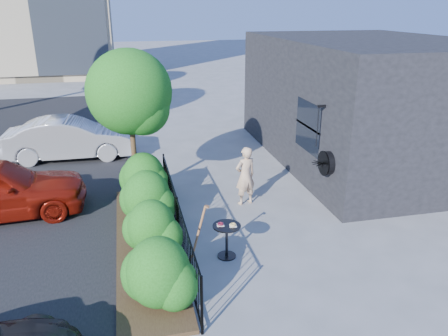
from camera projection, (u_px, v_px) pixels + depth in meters
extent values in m
plane|color=gray|center=(243.00, 235.00, 10.09)|extent=(120.00, 120.00, 0.00)
cube|color=black|center=(367.00, 100.00, 14.65)|extent=(6.00, 9.00, 4.00)
cube|color=black|center=(308.00, 127.00, 12.18)|extent=(0.04, 1.60, 1.40)
cube|color=black|center=(308.00, 127.00, 12.18)|extent=(0.05, 1.70, 0.06)
cylinder|color=black|center=(327.00, 163.00, 10.98)|extent=(0.18, 0.60, 0.60)
cylinder|color=black|center=(323.00, 163.00, 10.96)|extent=(0.03, 0.64, 0.64)
cube|color=black|center=(322.00, 106.00, 10.96)|extent=(0.25, 0.06, 0.06)
cylinder|color=black|center=(317.00, 127.00, 11.14)|extent=(0.02, 0.02, 1.05)
cylinder|color=black|center=(202.00, 306.00, 6.84)|extent=(0.05, 0.05, 1.10)
cylinder|color=black|center=(178.00, 220.00, 9.58)|extent=(0.05, 0.05, 1.10)
cylinder|color=black|center=(164.00, 172.00, 12.32)|extent=(0.05, 0.05, 1.10)
cube|color=black|center=(177.00, 199.00, 9.40)|extent=(0.03, 6.00, 0.03)
cube|color=black|center=(178.00, 238.00, 9.74)|extent=(0.03, 6.00, 0.03)
cylinder|color=black|center=(201.00, 302.00, 6.93)|extent=(0.02, 0.02, 1.04)
cylinder|color=black|center=(199.00, 294.00, 7.12)|extent=(0.02, 0.02, 1.04)
cylinder|color=black|center=(197.00, 287.00, 7.30)|extent=(0.02, 0.02, 1.04)
cylinder|color=black|center=(195.00, 280.00, 7.48)|extent=(0.02, 0.02, 1.04)
cylinder|color=black|center=(193.00, 274.00, 7.66)|extent=(0.02, 0.02, 1.04)
cylinder|color=black|center=(191.00, 267.00, 7.85)|extent=(0.02, 0.02, 1.04)
cylinder|color=black|center=(189.00, 261.00, 8.03)|extent=(0.02, 0.02, 1.04)
cylinder|color=black|center=(188.00, 256.00, 8.21)|extent=(0.02, 0.02, 1.04)
cylinder|color=black|center=(186.00, 250.00, 8.39)|extent=(0.02, 0.02, 1.04)
cylinder|color=black|center=(185.00, 245.00, 8.58)|extent=(0.02, 0.02, 1.04)
cylinder|color=black|center=(183.00, 240.00, 8.76)|extent=(0.02, 0.02, 1.04)
cylinder|color=black|center=(182.00, 235.00, 8.94)|extent=(0.02, 0.02, 1.04)
cylinder|color=black|center=(181.00, 231.00, 9.13)|extent=(0.02, 0.02, 1.04)
cylinder|color=black|center=(179.00, 226.00, 9.31)|extent=(0.02, 0.02, 1.04)
cylinder|color=black|center=(178.00, 222.00, 9.49)|extent=(0.02, 0.02, 1.04)
cylinder|color=black|center=(177.00, 218.00, 9.67)|extent=(0.02, 0.02, 1.04)
cylinder|color=black|center=(176.00, 214.00, 9.86)|extent=(0.02, 0.02, 1.04)
cylinder|color=black|center=(175.00, 210.00, 10.04)|extent=(0.02, 0.02, 1.04)
cylinder|color=black|center=(174.00, 207.00, 10.22)|extent=(0.02, 0.02, 1.04)
cylinder|color=black|center=(173.00, 203.00, 10.40)|extent=(0.02, 0.02, 1.04)
cylinder|color=black|center=(172.00, 200.00, 10.59)|extent=(0.02, 0.02, 1.04)
cylinder|color=black|center=(171.00, 196.00, 10.77)|extent=(0.02, 0.02, 1.04)
cylinder|color=black|center=(170.00, 193.00, 10.95)|extent=(0.02, 0.02, 1.04)
cylinder|color=black|center=(169.00, 190.00, 11.13)|extent=(0.02, 0.02, 1.04)
cylinder|color=black|center=(168.00, 187.00, 11.32)|extent=(0.02, 0.02, 1.04)
cylinder|color=black|center=(168.00, 184.00, 11.50)|extent=(0.02, 0.02, 1.04)
cylinder|color=black|center=(167.00, 181.00, 11.68)|extent=(0.02, 0.02, 1.04)
cylinder|color=black|center=(166.00, 179.00, 11.87)|extent=(0.02, 0.02, 1.04)
cylinder|color=black|center=(165.00, 176.00, 12.05)|extent=(0.02, 0.02, 1.04)
cylinder|color=black|center=(165.00, 174.00, 12.23)|extent=(0.02, 0.02, 1.04)
cube|color=#382616|center=(147.00, 244.00, 9.61)|extent=(1.30, 6.00, 0.08)
ellipsoid|color=#1B5A14|center=(158.00, 274.00, 7.39)|extent=(1.10, 1.10, 1.24)
ellipsoid|color=#1B5A14|center=(152.00, 230.00, 8.86)|extent=(1.10, 1.10, 1.24)
ellipsoid|color=#1B5A14|center=(147.00, 200.00, 10.23)|extent=(1.10, 1.10, 1.24)
ellipsoid|color=#1B5A14|center=(144.00, 178.00, 11.50)|extent=(1.10, 1.10, 1.24)
cylinder|color=#3F2B19|center=(134.00, 155.00, 11.74)|extent=(0.14, 0.14, 2.40)
sphere|color=#1B5A14|center=(129.00, 94.00, 11.17)|extent=(2.20, 2.20, 2.20)
sphere|color=#1B5A14|center=(143.00, 108.00, 11.17)|extent=(1.43, 1.43, 1.43)
cylinder|color=black|center=(227.00, 226.00, 8.96)|extent=(0.59, 0.59, 0.03)
cylinder|color=black|center=(227.00, 241.00, 9.08)|extent=(0.06, 0.06, 0.70)
cylinder|color=black|center=(227.00, 256.00, 9.21)|extent=(0.39, 0.39, 0.03)
cube|color=white|center=(221.00, 225.00, 8.96)|extent=(0.17, 0.17, 0.01)
cube|color=white|center=(233.00, 226.00, 8.93)|extent=(0.17, 0.17, 0.01)
torus|color=#4F0D17|center=(221.00, 224.00, 8.95)|extent=(0.13, 0.13, 0.04)
torus|color=tan|center=(233.00, 225.00, 8.92)|extent=(0.13, 0.13, 0.04)
imported|color=tan|center=(245.00, 176.00, 11.41)|extent=(0.66, 0.52, 1.58)
cylinder|color=brown|center=(198.00, 234.00, 8.63)|extent=(0.36, 0.05, 1.20)
cube|color=gray|center=(190.00, 263.00, 8.81)|extent=(0.09, 0.18, 0.25)
cylinder|color=brown|center=(207.00, 206.00, 8.46)|extent=(0.10, 0.10, 0.05)
imported|color=#B2B3B8|center=(70.00, 138.00, 14.93)|extent=(4.31, 1.58, 1.41)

